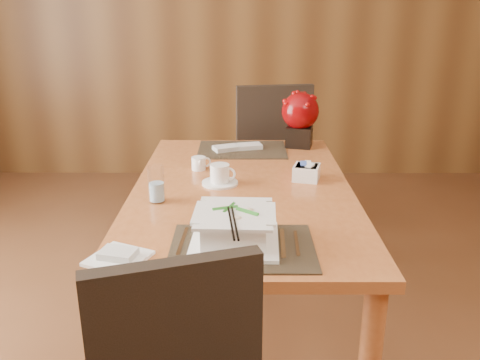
{
  "coord_description": "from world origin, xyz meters",
  "views": [
    {
      "loc": [
        -0.0,
        -1.37,
        1.48
      ],
      "look_at": [
        -0.01,
        0.35,
        0.87
      ],
      "focal_mm": 38.0,
      "sensor_mm": 36.0,
      "label": 1
    }
  ],
  "objects_px": {
    "bread_plate": "(118,258)",
    "creamer_jug": "(199,163)",
    "soup_setting": "(235,228)",
    "berry_decor": "(300,116)",
    "dining_table": "(242,209)",
    "sugar_caddy": "(306,173)",
    "water_glass": "(156,184)",
    "coffee_cup": "(220,176)",
    "far_chair": "(269,153)"
  },
  "relations": [
    {
      "from": "water_glass",
      "to": "bread_plate",
      "type": "height_order",
      "value": "water_glass"
    },
    {
      "from": "bread_plate",
      "to": "far_chair",
      "type": "height_order",
      "value": "far_chair"
    },
    {
      "from": "soup_setting",
      "to": "berry_decor",
      "type": "xyz_separation_m",
      "value": [
        0.33,
        1.15,
        0.11
      ]
    },
    {
      "from": "berry_decor",
      "to": "bread_plate",
      "type": "distance_m",
      "value": 1.43
    },
    {
      "from": "soup_setting",
      "to": "coffee_cup",
      "type": "bearing_deg",
      "value": 99.59
    },
    {
      "from": "bread_plate",
      "to": "far_chair",
      "type": "distance_m",
      "value": 1.81
    },
    {
      "from": "water_glass",
      "to": "far_chair",
      "type": "xyz_separation_m",
      "value": [
        0.5,
        1.26,
        -0.25
      ]
    },
    {
      "from": "water_glass",
      "to": "berry_decor",
      "type": "bearing_deg",
      "value": 51.48
    },
    {
      "from": "sugar_caddy",
      "to": "dining_table",
      "type": "bearing_deg",
      "value": -160.94
    },
    {
      "from": "berry_decor",
      "to": "water_glass",
      "type": "bearing_deg",
      "value": -128.52
    },
    {
      "from": "soup_setting",
      "to": "sugar_caddy",
      "type": "xyz_separation_m",
      "value": [
        0.3,
        0.62,
        -0.02
      ]
    },
    {
      "from": "far_chair",
      "to": "coffee_cup",
      "type": "bearing_deg",
      "value": 67.18
    },
    {
      "from": "sugar_caddy",
      "to": "soup_setting",
      "type": "bearing_deg",
      "value": -115.99
    },
    {
      "from": "water_glass",
      "to": "coffee_cup",
      "type": "bearing_deg",
      "value": 40.6
    },
    {
      "from": "soup_setting",
      "to": "bread_plate",
      "type": "height_order",
      "value": "soup_setting"
    },
    {
      "from": "bread_plate",
      "to": "water_glass",
      "type": "bearing_deg",
      "value": 84.66
    },
    {
      "from": "dining_table",
      "to": "sugar_caddy",
      "type": "relative_size",
      "value": 14.03
    },
    {
      "from": "coffee_cup",
      "to": "far_chair",
      "type": "xyz_separation_m",
      "value": [
        0.27,
        1.06,
        -0.21
      ]
    },
    {
      "from": "bread_plate",
      "to": "coffee_cup",
      "type": "bearing_deg",
      "value": 67.44
    },
    {
      "from": "dining_table",
      "to": "sugar_caddy",
      "type": "distance_m",
      "value": 0.32
    },
    {
      "from": "coffee_cup",
      "to": "sugar_caddy",
      "type": "distance_m",
      "value": 0.37
    },
    {
      "from": "dining_table",
      "to": "water_glass",
      "type": "relative_size",
      "value": 10.49
    },
    {
      "from": "water_glass",
      "to": "far_chair",
      "type": "relative_size",
      "value": 0.14
    },
    {
      "from": "dining_table",
      "to": "soup_setting",
      "type": "bearing_deg",
      "value": -92.7
    },
    {
      "from": "creamer_jug",
      "to": "far_chair",
      "type": "xyz_separation_m",
      "value": [
        0.37,
        0.86,
        -0.21
      ]
    },
    {
      "from": "dining_table",
      "to": "creamer_jug",
      "type": "xyz_separation_m",
      "value": [
        -0.2,
        0.23,
        0.13
      ]
    },
    {
      "from": "dining_table",
      "to": "sugar_caddy",
      "type": "bearing_deg",
      "value": 19.06
    },
    {
      "from": "berry_decor",
      "to": "far_chair",
      "type": "relative_size",
      "value": 0.28
    },
    {
      "from": "creamer_jug",
      "to": "sugar_caddy",
      "type": "bearing_deg",
      "value": -32.06
    },
    {
      "from": "bread_plate",
      "to": "creamer_jug",
      "type": "bearing_deg",
      "value": 78.66
    },
    {
      "from": "creamer_jug",
      "to": "far_chair",
      "type": "distance_m",
      "value": 0.96
    },
    {
      "from": "dining_table",
      "to": "sugar_caddy",
      "type": "xyz_separation_m",
      "value": [
        0.28,
        0.1,
        0.13
      ]
    },
    {
      "from": "far_chair",
      "to": "bread_plate",
      "type": "bearing_deg",
      "value": 63.85
    },
    {
      "from": "water_glass",
      "to": "far_chair",
      "type": "height_order",
      "value": "far_chair"
    },
    {
      "from": "soup_setting",
      "to": "far_chair",
      "type": "relative_size",
      "value": 0.28
    },
    {
      "from": "sugar_caddy",
      "to": "berry_decor",
      "type": "xyz_separation_m",
      "value": [
        0.02,
        0.53,
        0.13
      ]
    },
    {
      "from": "soup_setting",
      "to": "sugar_caddy",
      "type": "relative_size",
      "value": 2.67
    },
    {
      "from": "dining_table",
      "to": "creamer_jug",
      "type": "relative_size",
      "value": 18.13
    },
    {
      "from": "soup_setting",
      "to": "creamer_jug",
      "type": "height_order",
      "value": "soup_setting"
    },
    {
      "from": "sugar_caddy",
      "to": "creamer_jug",
      "type": "bearing_deg",
      "value": 164.1
    },
    {
      "from": "dining_table",
      "to": "water_glass",
      "type": "height_order",
      "value": "water_glass"
    },
    {
      "from": "dining_table",
      "to": "coffee_cup",
      "type": "distance_m",
      "value": 0.17
    },
    {
      "from": "creamer_jug",
      "to": "berry_decor",
      "type": "height_order",
      "value": "berry_decor"
    },
    {
      "from": "sugar_caddy",
      "to": "bread_plate",
      "type": "relative_size",
      "value": 0.68
    },
    {
      "from": "dining_table",
      "to": "berry_decor",
      "type": "height_order",
      "value": "berry_decor"
    },
    {
      "from": "water_glass",
      "to": "bread_plate",
      "type": "relative_size",
      "value": 0.91
    },
    {
      "from": "dining_table",
      "to": "creamer_jug",
      "type": "bearing_deg",
      "value": 130.68
    },
    {
      "from": "sugar_caddy",
      "to": "far_chair",
      "type": "distance_m",
      "value": 1.03
    },
    {
      "from": "water_glass",
      "to": "bread_plate",
      "type": "bearing_deg",
      "value": -95.34
    },
    {
      "from": "creamer_jug",
      "to": "bread_plate",
      "type": "relative_size",
      "value": 0.53
    }
  ]
}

